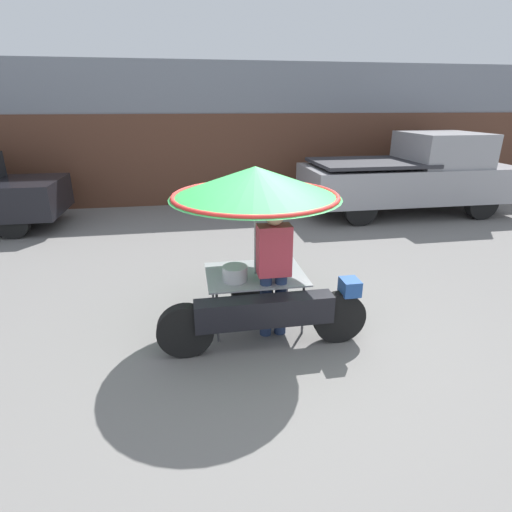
{
  "coord_description": "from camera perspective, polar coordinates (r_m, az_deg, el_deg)",
  "views": [
    {
      "loc": [
        -1.04,
        -4.03,
        2.64
      ],
      "look_at": [
        -0.27,
        0.39,
        0.92
      ],
      "focal_mm": 28.0,
      "sensor_mm": 36.0,
      "label": 1
    }
  ],
  "objects": [
    {
      "name": "ground_plane",
      "position": [
        4.92,
        3.95,
        -11.49
      ],
      "size": [
        36.0,
        36.0,
        0.0
      ],
      "primitive_type": "plane",
      "color": "slate"
    },
    {
      "name": "shopfront_building",
      "position": [
        12.21,
        -5.18,
        17.07
      ],
      "size": [
        28.0,
        2.06,
        3.67
      ],
      "color": "gray",
      "rests_on": "ground"
    },
    {
      "name": "vendor_motorcycle_cart",
      "position": [
        4.6,
        0.11,
        7.2
      ],
      "size": [
        2.39,
        1.98,
        1.98
      ],
      "color": "black",
      "rests_on": "ground"
    },
    {
      "name": "pickup_truck",
      "position": [
        10.9,
        21.44,
        10.67
      ],
      "size": [
        5.18,
        1.99,
        1.98
      ],
      "color": "black",
      "rests_on": "ground"
    },
    {
      "name": "vendor_person",
      "position": [
        4.59,
        2.56,
        -1.45
      ],
      "size": [
        0.38,
        0.22,
        1.59
      ],
      "color": "navy",
      "rests_on": "ground"
    }
  ]
}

